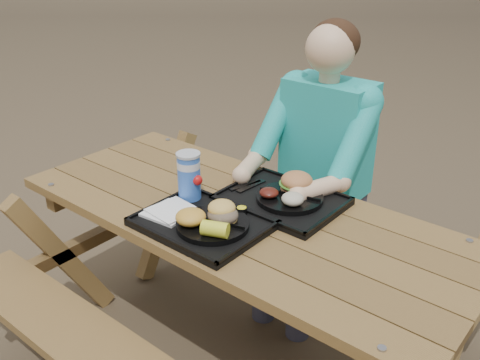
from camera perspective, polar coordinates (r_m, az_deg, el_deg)
The scene contains 18 objects.
ground at distance 2.49m, azimuth 0.00°, elevation -18.56°, with size 60.00×60.00×0.00m, color #999999.
picnic_table at distance 2.25m, azimuth 0.00°, elevation -11.69°, with size 1.80×1.49×0.75m, color #999999, non-canonical shape.
tray_near at distance 1.94m, azimuth -4.03°, elevation -4.69°, with size 0.45×0.35×0.02m, color black.
tray_far at distance 2.10m, azimuth 4.46°, elevation -2.25°, with size 0.45×0.35×0.02m, color black.
plate_near at distance 1.89m, azimuth -2.93°, elevation -4.77°, with size 0.26×0.26×0.02m, color black.
plate_far at distance 2.08m, azimuth 5.31°, elevation -1.90°, with size 0.26×0.26×0.02m, color black.
napkin_stack at distance 2.00m, azimuth -7.60°, elevation -3.31°, with size 0.16×0.16×0.02m, color white.
soda_cup at distance 2.06m, azimuth -5.45°, elevation 0.33°, with size 0.09×0.09×0.18m, color blue.
condiment_bbq at distance 2.00m, azimuth -1.60°, elevation -2.87°, with size 0.05×0.05×0.03m, color black.
condiment_mustard at distance 1.97m, azimuth 0.17°, elevation -3.27°, with size 0.04×0.04×0.03m, color yellow.
sandwich at distance 1.87m, azimuth -1.85°, elevation -2.88°, with size 0.10×0.10×0.11m, color #EEB954, non-canonical shape.
mac_cheese at distance 1.87m, azimuth -5.28°, elevation -3.94°, with size 0.11×0.11×0.05m, color gold.
corn_cob at distance 1.80m, azimuth -2.68°, elevation -5.25°, with size 0.09×0.09×0.05m, color #F9FF35, non-canonical shape.
cutlery_far at distance 2.18m, azimuth 1.17°, elevation -0.64°, with size 0.03×0.15×0.01m, color black.
burger at distance 2.09m, azimuth 6.10°, elevation 0.34°, with size 0.13×0.13×0.11m, color #C27944, non-canonical shape.
baked_beans at distance 2.05m, azimuth 3.11°, elevation -1.36°, with size 0.07×0.07×0.03m, color #561911.
potato_salad at distance 2.00m, azimuth 5.64°, elevation -2.02°, with size 0.08×0.08×0.05m, color beige.
diner at distance 2.52m, azimuth 8.70°, elevation -0.44°, with size 0.48×0.84×1.28m, color #1CABC4, non-canonical shape.
Camera 1 is at (1.14, -1.38, 1.74)m, focal length 40.00 mm.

